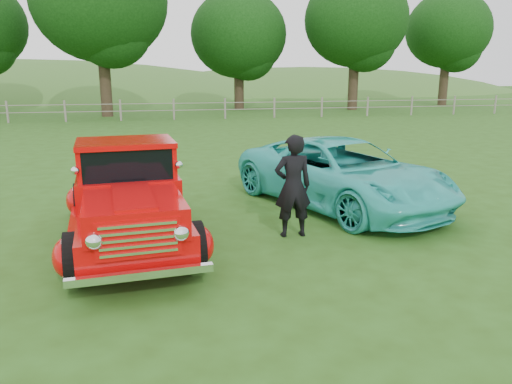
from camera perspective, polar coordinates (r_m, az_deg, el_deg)
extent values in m
plane|color=#294C14|center=(8.20, -3.36, -6.80)|extent=(140.00, 140.00, 0.00)
ellipsoid|color=#366926|center=(68.22, -25.73, 5.94)|extent=(84.00, 60.00, 18.00)
ellipsoid|color=#366926|center=(73.02, 5.58, 8.55)|extent=(72.00, 52.00, 14.00)
cube|color=gray|center=(29.72, -9.37, 9.20)|extent=(48.00, 0.04, 0.04)
cube|color=gray|center=(29.69, -9.40, 9.97)|extent=(48.00, 0.04, 0.04)
cylinder|color=#2D2216|center=(32.74, -16.88, 12.50)|extent=(0.70, 0.70, 4.84)
ellipsoid|color=black|center=(32.97, -17.45, 20.15)|extent=(8.00, 8.00, 7.20)
cylinder|color=#2D2216|center=(37.11, -1.96, 12.32)|extent=(0.70, 0.70, 3.74)
ellipsoid|color=black|center=(37.17, -2.00, 17.57)|extent=(6.80, 6.80, 6.12)
cylinder|color=#2D2216|center=(37.35, 11.07, 12.60)|extent=(0.70, 0.70, 4.40)
ellipsoid|color=black|center=(37.49, 11.37, 18.71)|extent=(7.20, 7.20, 6.48)
cylinder|color=#2D2216|center=(44.10, 20.69, 12.00)|extent=(0.70, 0.70, 4.18)
ellipsoid|color=black|center=(44.20, 21.12, 16.91)|extent=(6.60, 6.60, 5.94)
cylinder|color=black|center=(7.28, -20.10, -7.21)|extent=(0.32, 0.78, 0.76)
cylinder|color=black|center=(7.35, -7.03, -6.22)|extent=(0.32, 0.78, 0.76)
cylinder|color=black|center=(10.24, -19.34, -1.13)|extent=(0.32, 0.78, 0.76)
cylinder|color=black|center=(10.29, -10.09, -0.47)|extent=(0.32, 0.78, 0.76)
cube|color=#BF0607|center=(8.68, -14.30, -2.01)|extent=(2.01, 4.74, 0.44)
ellipsoid|color=#BF0607|center=(7.27, -20.68, -6.95)|extent=(0.49, 0.79, 0.54)
ellipsoid|color=#BF0607|center=(7.35, -6.50, -5.88)|extent=(0.49, 0.79, 0.54)
ellipsoid|color=#BF0607|center=(10.23, -19.75, -0.94)|extent=(0.49, 0.79, 0.54)
ellipsoid|color=#BF0607|center=(10.29, -9.72, -0.22)|extent=(0.49, 0.79, 0.54)
cube|color=#BF0607|center=(7.08, -13.80, -2.29)|extent=(1.48, 1.73, 0.42)
cube|color=#BF0607|center=(8.48, -14.42, 0.47)|extent=(1.72, 1.50, 0.44)
cube|color=black|center=(8.39, -14.62, 3.60)|extent=(1.55, 1.26, 0.50)
cube|color=#BF0607|center=(8.35, -14.73, 5.49)|extent=(1.63, 1.37, 0.08)
cube|color=#BF0607|center=(9.91, -14.85, 2.11)|extent=(1.37, 2.06, 0.45)
cube|color=white|center=(6.35, -13.27, -5.29)|extent=(1.07, 0.21, 0.50)
cube|color=white|center=(6.41, -12.99, -9.21)|extent=(1.81, 0.28, 0.10)
cube|color=white|center=(11.07, -14.93, 0.50)|extent=(1.71, 0.27, 0.10)
imported|color=#30C3BA|center=(10.82, 9.84, 2.12)|extent=(4.17, 5.72, 1.45)
imported|color=black|center=(8.71, 4.23, 0.67)|extent=(0.66, 0.44, 1.82)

